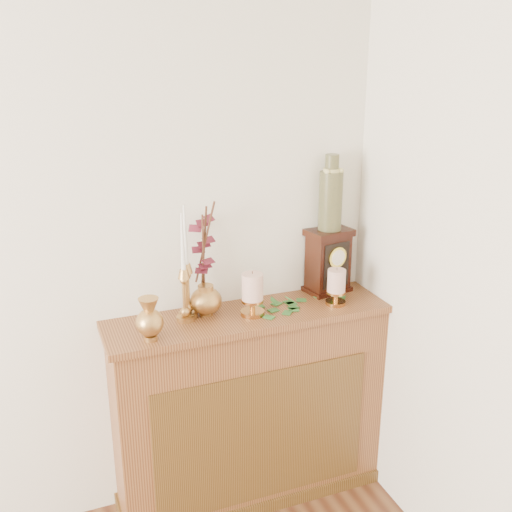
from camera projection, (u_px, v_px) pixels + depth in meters
name	position (u px, v px, depth m)	size (l,w,h in m)	color
console_shelf	(251.00, 412.00, 2.70)	(1.24, 0.34, 0.93)	brown
candlestick_left	(184.00, 286.00, 2.42)	(0.08, 0.08, 0.46)	tan
candlestick_center	(187.00, 282.00, 2.45)	(0.08, 0.08, 0.48)	tan
bud_vase	(150.00, 320.00, 2.27)	(0.11, 0.11, 0.17)	tan
ginger_jar	(204.00, 262.00, 2.48)	(0.20, 0.22, 0.50)	tan
pillar_candle_left	(252.00, 292.00, 2.49)	(0.10, 0.10, 0.20)	#C28643
pillar_candle_right	(336.00, 285.00, 2.59)	(0.09, 0.09, 0.17)	#C28643
ivy_garland	(297.00, 304.00, 2.60)	(0.39, 0.18, 0.07)	#2B6526
mantel_clock	(328.00, 261.00, 2.72)	(0.22, 0.17, 0.30)	black
ceramic_vase	(331.00, 196.00, 2.62)	(0.10, 0.10, 0.34)	#1C382B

